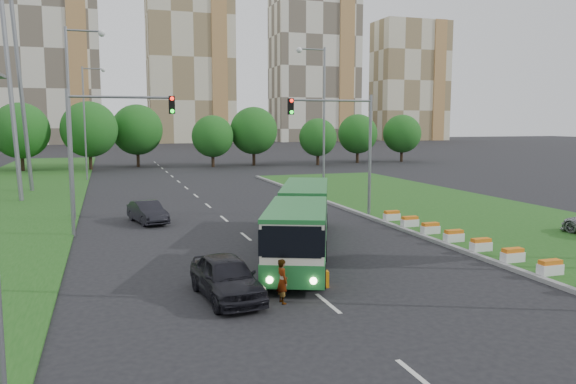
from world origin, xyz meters
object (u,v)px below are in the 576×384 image
object	(u,v)px
traffic_mast_left	(101,138)
car_left_far	(148,212)
traffic_mast_median	(348,136)
shopping_trolley	(324,279)
articulated_bus	(297,220)
car_left_near	(226,277)
pedestrian	(282,281)

from	to	relation	value
traffic_mast_left	car_left_far	world-z (taller)	traffic_mast_left
traffic_mast_median	shopping_trolley	xyz separation A→B (m)	(-7.21, -14.15, -5.04)
car_left_far	traffic_mast_left	bearing A→B (deg)	-145.22
traffic_mast_left	shopping_trolley	bearing A→B (deg)	-58.86
traffic_mast_median	shopping_trolley	size ratio (longest dim) A/B	12.81
car_left_far	traffic_mast_median	bearing A→B (deg)	-23.46
shopping_trolley	car_left_far	bearing A→B (deg)	118.42
traffic_mast_median	articulated_bus	world-z (taller)	traffic_mast_median
traffic_mast_median	car_left_far	world-z (taller)	traffic_mast_median
traffic_mast_left	car_left_near	distance (m)	14.71
car_left_far	shopping_trolley	size ratio (longest dim) A/B	6.60
car_left_near	pedestrian	distance (m)	2.07
pedestrian	shopping_trolley	distance (m)	2.49
traffic_mast_median	car_left_near	xyz separation A→B (m)	(-11.00, -14.34, -4.58)
traffic_mast_median	pedestrian	size ratio (longest dim) A/B	5.12
traffic_mast_median	car_left_far	distance (m)	13.58
traffic_mast_median	traffic_mast_left	world-z (taller)	same
car_left_near	car_left_far	distance (m)	16.40
traffic_mast_left	pedestrian	world-z (taller)	traffic_mast_left
traffic_mast_left	car_left_far	bearing A→B (deg)	49.32
car_left_near	traffic_mast_left	bearing A→B (deg)	101.51
articulated_bus	shopping_trolley	world-z (taller)	articulated_bus
traffic_mast_median	car_left_near	bearing A→B (deg)	-127.48
car_left_near	shopping_trolley	distance (m)	3.82
pedestrian	car_left_near	bearing A→B (deg)	52.25
car_left_near	car_left_far	size ratio (longest dim) A/B	1.10
car_left_far	pedestrian	size ratio (longest dim) A/B	2.64
pedestrian	shopping_trolley	world-z (taller)	pedestrian
car_left_far	shopping_trolley	xyz separation A→B (m)	(5.39, -16.13, -0.37)
car_left_near	pedestrian	xyz separation A→B (m)	(1.73, -1.13, 0.01)
traffic_mast_left	shopping_trolley	xyz separation A→B (m)	(7.95, -13.15, -5.04)
traffic_mast_median	pedestrian	xyz separation A→B (m)	(-9.27, -15.48, -4.57)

